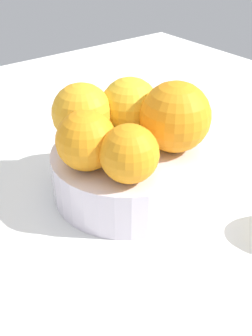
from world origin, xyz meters
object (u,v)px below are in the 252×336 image
(orange_in_bowl_4, at_px, (130,107))
(orange_in_bowl_1, at_px, (175,117))
(orange_in_bowl_2, at_px, (129,154))
(orange_in_bowl_0, at_px, (85,139))
(fruit_bowl, at_px, (126,173))
(orange_in_bowl_3, at_px, (82,113))

(orange_in_bowl_4, bearing_deg, orange_in_bowl_1, 106.07)
(orange_in_bowl_2, height_order, orange_in_bowl_4, orange_in_bowl_4)
(orange_in_bowl_4, bearing_deg, orange_in_bowl_0, 19.70)
(orange_in_bowl_0, xyz_separation_m, orange_in_bowl_4, (-0.09, -0.03, 0.00))
(orange_in_bowl_1, bearing_deg, fruit_bowl, -29.04)
(orange_in_bowl_2, xyz_separation_m, orange_in_bowl_3, (-0.01, -0.10, 0.01))
(orange_in_bowl_0, distance_m, orange_in_bowl_2, 0.06)
(orange_in_bowl_1, height_order, orange_in_bowl_2, orange_in_bowl_1)
(orange_in_bowl_3, distance_m, orange_in_bowl_4, 0.06)
(orange_in_bowl_1, xyz_separation_m, orange_in_bowl_2, (0.08, 0.02, -0.01))
(orange_in_bowl_2, height_order, orange_in_bowl_3, orange_in_bowl_3)
(fruit_bowl, height_order, orange_in_bowl_3, orange_in_bowl_3)
(orange_in_bowl_1, distance_m, orange_in_bowl_3, 0.11)
(orange_in_bowl_0, bearing_deg, orange_in_bowl_4, -160.30)
(fruit_bowl, relative_size, orange_in_bowl_0, 2.70)
(fruit_bowl, distance_m, orange_in_bowl_0, 0.08)
(fruit_bowl, height_order, orange_in_bowl_2, orange_in_bowl_2)
(orange_in_bowl_1, relative_size, orange_in_bowl_3, 1.13)
(fruit_bowl, height_order, orange_in_bowl_1, orange_in_bowl_1)
(orange_in_bowl_1, xyz_separation_m, orange_in_bowl_4, (0.02, -0.06, -0.00))
(orange_in_bowl_1, bearing_deg, orange_in_bowl_0, -16.72)
(orange_in_bowl_4, bearing_deg, orange_in_bowl_3, -19.72)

